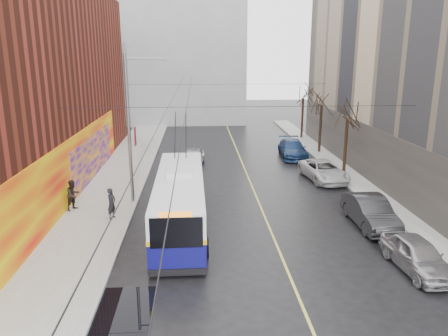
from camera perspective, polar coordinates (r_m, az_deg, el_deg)
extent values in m
plane|color=black|center=(18.39, 4.10, -14.63)|extent=(140.00, 140.00, 0.00)
cube|color=gray|center=(29.81, -14.52, -3.12)|extent=(4.00, 60.00, 0.15)
cube|color=gray|center=(31.35, 17.67, -2.47)|extent=(2.00, 60.00, 0.15)
cube|color=#BFB74C|center=(31.41, 3.46, -1.88)|extent=(0.12, 50.00, 0.01)
cube|color=red|center=(27.87, -19.48, -0.63)|extent=(0.08, 28.00, 4.00)
cube|color=#320495|center=(33.59, -16.66, 1.44)|extent=(0.06, 12.00, 3.20)
cube|color=#4C4742|center=(33.02, 18.28, 1.80)|extent=(0.06, 36.00, 4.00)
cube|color=gray|center=(60.96, -7.33, 14.72)|extent=(20.00, 12.00, 18.00)
cylinder|color=slate|center=(26.55, -12.31, 4.68)|extent=(0.20, 0.20, 9.00)
cube|color=maroon|center=(26.55, -11.52, 4.07)|extent=(0.04, 0.60, 1.10)
cylinder|color=slate|center=(26.00, -10.14, 13.90)|extent=(2.40, 0.10, 0.10)
cube|color=slate|center=(25.91, -7.64, 13.77)|extent=(0.50, 0.22, 0.12)
cylinder|color=black|center=(31.02, -6.49, 9.52)|extent=(0.02, 60.00, 0.02)
cylinder|color=black|center=(30.98, -4.62, 9.56)|extent=(0.02, 60.00, 0.02)
cylinder|color=black|center=(22.12, 2.35, 8.00)|extent=(18.00, 0.02, 0.02)
cylinder|color=black|center=(38.01, -0.16, 10.89)|extent=(18.00, 0.02, 0.02)
cylinder|color=black|center=(34.49, 15.59, 2.71)|extent=(0.24, 0.24, 4.20)
cylinder|color=black|center=(41.02, 12.46, 4.98)|extent=(0.24, 0.24, 4.48)
cylinder|color=black|center=(47.71, 10.18, 6.38)|extent=(0.24, 0.24, 4.37)
cube|color=black|center=(17.06, -14.27, -17.63)|extent=(2.88, 3.26, 0.01)
ellipsoid|color=slate|center=(26.47, -3.46, 9.29)|extent=(0.44, 0.20, 0.12)
ellipsoid|color=slate|center=(25.73, -2.38, 13.78)|extent=(0.44, 0.20, 0.12)
ellipsoid|color=slate|center=(28.27, -4.93, 7.83)|extent=(0.44, 0.20, 0.12)
cube|color=#0C0B56|center=(23.38, -5.72, -5.63)|extent=(2.53, 11.19, 1.40)
cube|color=silver|center=(22.96, -5.81, -2.58)|extent=(2.53, 11.19, 1.21)
cube|color=gold|center=(23.14, -5.77, -4.01)|extent=(2.57, 11.23, 0.20)
cube|color=black|center=(17.76, -6.26, -8.42)|extent=(2.14, 0.06, 1.30)
cube|color=black|center=(28.37, -5.52, 0.53)|extent=(2.14, 0.06, 1.12)
cube|color=black|center=(23.06, -8.86, -2.85)|extent=(0.14, 10.23, 0.93)
cube|color=black|center=(22.98, -2.74, -2.75)|extent=(0.14, 10.23, 0.93)
cube|color=silver|center=(23.64, -5.80, -0.19)|extent=(1.33, 2.80, 0.28)
cube|color=black|center=(18.47, -6.11, -13.38)|extent=(2.42, 0.14, 0.28)
cylinder|color=black|center=(20.19, -9.44, -10.48)|extent=(0.29, 0.93, 0.93)
cylinder|color=black|center=(20.10, -2.45, -10.40)|extent=(0.29, 0.93, 0.93)
cylinder|color=black|center=(27.08, -8.08, -3.74)|extent=(0.29, 0.93, 0.93)
cylinder|color=black|center=(27.02, -2.94, -3.65)|extent=(0.29, 0.93, 0.93)
cylinder|color=black|center=(26.53, -6.40, 4.44)|extent=(0.09, 3.23, 2.29)
cylinder|color=black|center=(26.52, -4.99, 4.47)|extent=(0.09, 3.23, 2.29)
imported|color=#9D9EA2|center=(20.61, 23.93, -10.33)|extent=(1.96, 4.28, 1.42)
imported|color=#29292C|center=(24.72, 18.54, -5.43)|extent=(1.74, 4.84, 1.59)
imported|color=#BBBCBE|center=(32.56, 12.88, -0.34)|extent=(2.96, 5.35, 1.42)
imported|color=navy|center=(39.19, 8.95, 2.50)|extent=(2.39, 5.36, 1.53)
imported|color=#A3A3A8|center=(35.70, -4.12, 1.38)|extent=(2.24, 4.48, 1.47)
imported|color=black|center=(24.81, -14.47, -4.50)|extent=(0.61, 0.74, 1.73)
imported|color=black|center=(26.79, -19.10, -3.34)|extent=(1.05, 1.10, 1.79)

